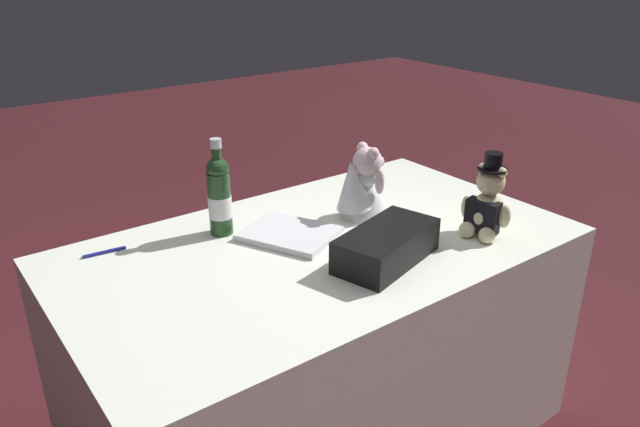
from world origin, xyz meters
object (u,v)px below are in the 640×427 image
object	(u,v)px
teddy_bear_groom	(487,205)
teddy_bear_bride	(363,186)
guestbook	(289,234)
champagne_bottle	(219,195)
gift_case_black	(386,246)
signing_pen	(102,253)

from	to	relation	value
teddy_bear_groom	teddy_bear_bride	bearing A→B (deg)	122.81
teddy_bear_groom	guestbook	distance (m)	0.63
teddy_bear_groom	champagne_bottle	size ratio (longest dim) A/B	0.86
teddy_bear_groom	gift_case_black	size ratio (longest dim) A/B	0.73
signing_pen	guestbook	size ratio (longest dim) A/B	0.48
teddy_bear_bride	champagne_bottle	bearing A→B (deg)	159.51
champagne_bottle	teddy_bear_groom	bearing A→B (deg)	-37.31
teddy_bear_bride	signing_pen	bearing A→B (deg)	162.84
teddy_bear_groom	gift_case_black	distance (m)	0.38
teddy_bear_groom	guestbook	xyz separation A→B (m)	(-0.51, 0.35, -0.09)
champagne_bottle	gift_case_black	xyz separation A→B (m)	(0.29, -0.46, -0.08)
gift_case_black	guestbook	world-z (taller)	gift_case_black
champagne_bottle	gift_case_black	size ratio (longest dim) A/B	0.85
signing_pen	gift_case_black	bearing A→B (deg)	-39.59
gift_case_black	guestbook	bearing A→B (deg)	114.13
signing_pen	teddy_bear_bride	bearing A→B (deg)	-17.16
teddy_bear_bride	guestbook	bearing A→B (deg)	177.41
gift_case_black	guestbook	size ratio (longest dim) A/B	1.31
signing_pen	guestbook	xyz separation A→B (m)	(0.51, -0.24, 0.01)
champagne_bottle	guestbook	size ratio (longest dim) A/B	1.12
gift_case_black	teddy_bear_groom	bearing A→B (deg)	-7.85
teddy_bear_bride	guestbook	distance (m)	0.31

